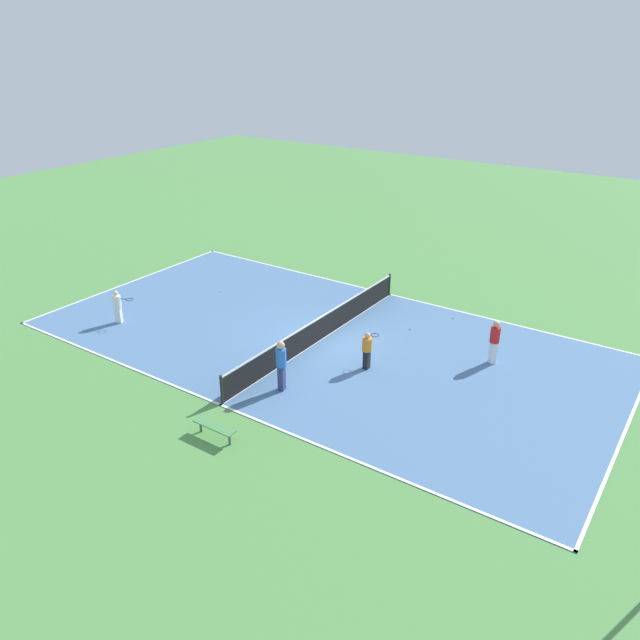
{
  "coord_description": "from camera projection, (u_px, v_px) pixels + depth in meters",
  "views": [
    {
      "loc": [
        18.44,
        12.64,
        11.19
      ],
      "look_at": [
        0.0,
        0.0,
        0.9
      ],
      "focal_mm": 35.0,
      "sensor_mm": 36.0,
      "label": 1
    }
  ],
  "objects": [
    {
      "name": "court_surface",
      "position": [
        320.0,
        340.0,
        24.98
      ],
      "size": [
        11.75,
        22.81,
        0.02
      ],
      "color": "#4C729E",
      "rests_on": "ground_plane"
    },
    {
      "name": "player_near_white",
      "position": [
        117.0,
        305.0,
        26.15
      ],
      "size": [
        0.67,
        0.99,
        1.44
      ],
      "rotation": [
        0.0,
        0.0,
        1.98
      ],
      "color": "white",
      "rests_on": "court_surface"
    },
    {
      "name": "ground_plane",
      "position": [
        320.0,
        340.0,
        24.99
      ],
      "size": [
        80.0,
        80.0,
        0.0
      ],
      "primitive_type": "plane",
      "color": "#518E47"
    },
    {
      "name": "player_near_blue",
      "position": [
        281.0,
        362.0,
        21.05
      ],
      "size": [
        0.43,
        0.43,
        1.85
      ],
      "rotation": [
        0.0,
        0.0,
        3.37
      ],
      "color": "navy",
      "rests_on": "court_surface"
    },
    {
      "name": "tennis_net",
      "position": [
        320.0,
        328.0,
        24.75
      ],
      "size": [
        11.55,
        0.1,
        1.06
      ],
      "color": "black",
      "rests_on": "court_surface"
    },
    {
      "name": "player_center_orange",
      "position": [
        367.0,
        348.0,
        22.54
      ],
      "size": [
        0.94,
        0.37,
        1.44
      ],
      "rotation": [
        0.0,
        0.0,
        3.18
      ],
      "color": "black",
      "rests_on": "court_surface"
    },
    {
      "name": "tennis_ball_left_sideline",
      "position": [
        220.0,
        291.0,
        29.6
      ],
      "size": [
        0.07,
        0.07,
        0.07
      ],
      "primitive_type": "sphere",
      "color": "#CCE033",
      "rests_on": "court_surface"
    },
    {
      "name": "tennis_ball_right_alley",
      "position": [
        454.0,
        318.0,
        26.85
      ],
      "size": [
        0.07,
        0.07,
        0.07
      ],
      "primitive_type": "sphere",
      "color": "#CCE033",
      "rests_on": "court_surface"
    },
    {
      "name": "tennis_ball_midcourt",
      "position": [
        410.0,
        329.0,
        25.83
      ],
      "size": [
        0.07,
        0.07,
        0.07
      ],
      "primitive_type": "sphere",
      "color": "#CCE033",
      "rests_on": "court_surface"
    },
    {
      "name": "player_coach_red",
      "position": [
        495.0,
        339.0,
        22.85
      ],
      "size": [
        0.51,
        0.51,
        1.71
      ],
      "rotation": [
        0.0,
        0.0,
        3.94
      ],
      "color": "white",
      "rests_on": "court_surface"
    },
    {
      "name": "bench",
      "position": [
        214.0,
        427.0,
        18.8
      ],
      "size": [
        0.36,
        1.48,
        0.45
      ],
      "rotation": [
        0.0,
        0.0,
        1.57
      ],
      "color": "#4C8C4C",
      "rests_on": "ground_plane"
    }
  ]
}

